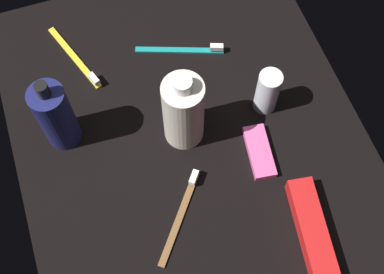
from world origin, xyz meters
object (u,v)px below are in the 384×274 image
at_px(lotion_bottle, 56,116).
at_px(bodywash_bottle, 183,111).
at_px(deodorant_stick, 267,92).
at_px(toothbrush_brown, 182,211).
at_px(toothbrush_yellow, 77,60).
at_px(toothbrush_teal, 185,49).
at_px(snack_bar_pink, 259,152).
at_px(toothpaste_box_red, 312,229).

distance_m(lotion_bottle, bodywash_bottle, 0.22).
distance_m(lotion_bottle, deodorant_stick, 0.38).
bearing_deg(toothbrush_brown, toothbrush_yellow, -164.84).
height_order(lotion_bottle, toothbrush_teal, lotion_bottle).
relative_size(toothbrush_teal, snack_bar_pink, 1.67).
bearing_deg(lotion_bottle, deodorant_stick, 80.83).
bearing_deg(toothbrush_teal, toothbrush_yellow, -102.12).
relative_size(lotion_bottle, toothbrush_teal, 1.04).
bearing_deg(toothpaste_box_red, toothbrush_teal, -160.11).
height_order(deodorant_stick, toothpaste_box_red, deodorant_stick).
bearing_deg(toothbrush_teal, deodorant_stick, 31.83).
bearing_deg(bodywash_bottle, toothbrush_teal, 160.80).
bearing_deg(snack_bar_pink, toothbrush_teal, -159.82).
bearing_deg(toothpaste_box_red, toothbrush_yellow, -139.04).
bearing_deg(lotion_bottle, toothbrush_brown, 36.72).
relative_size(toothbrush_brown, toothbrush_teal, 0.86).
bearing_deg(toothbrush_yellow, toothpaste_box_red, 32.26).
height_order(bodywash_bottle, snack_bar_pink, bodywash_bottle).
xyz_separation_m(bodywash_bottle, toothbrush_brown, (0.15, -0.05, -0.08)).
xyz_separation_m(bodywash_bottle, toothpaste_box_red, (0.25, 0.14, -0.07)).
height_order(toothbrush_brown, toothbrush_yellow, same).
xyz_separation_m(lotion_bottle, bodywash_bottle, (0.07, 0.21, 0.00)).
xyz_separation_m(toothbrush_teal, toothpaste_box_red, (0.43, 0.08, 0.01)).
bearing_deg(toothbrush_yellow, toothbrush_teal, 77.88).
bearing_deg(bodywash_bottle, toothbrush_brown, -20.00).
distance_m(toothpaste_box_red, snack_bar_pink, 0.17).
xyz_separation_m(toothbrush_brown, toothbrush_yellow, (-0.37, -0.10, 0.00)).
distance_m(lotion_bottle, toothbrush_teal, 0.30).
distance_m(bodywash_bottle, deodorant_stick, 0.17).
bearing_deg(toothbrush_teal, lotion_bottle, -68.57).
bearing_deg(lotion_bottle, bodywash_bottle, 72.72).
xyz_separation_m(toothpaste_box_red, snack_bar_pink, (-0.17, -0.03, -0.01)).
xyz_separation_m(bodywash_bottle, toothbrush_teal, (-0.17, 0.06, -0.08)).
relative_size(bodywash_bottle, deodorant_stick, 1.80).
distance_m(toothbrush_brown, toothbrush_yellow, 0.38).
relative_size(deodorant_stick, toothbrush_brown, 0.68).
bearing_deg(bodywash_bottle, toothpaste_box_red, 29.84).
distance_m(toothbrush_teal, toothbrush_yellow, 0.22).
bearing_deg(toothbrush_brown, lotion_bottle, -143.28).
distance_m(lotion_bottle, toothbrush_brown, 0.28).
relative_size(deodorant_stick, toothbrush_yellow, 0.58).
relative_size(bodywash_bottle, toothpaste_box_red, 1.04).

